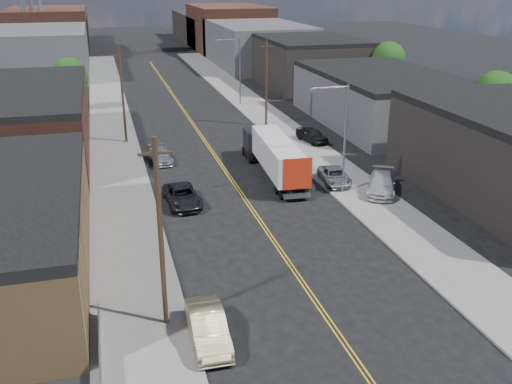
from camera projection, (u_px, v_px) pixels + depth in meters
ground at (182, 108)px, 76.37m from camera, size 260.00×260.00×0.00m
centerline at (202, 137)px, 62.85m from camera, size 0.32×120.00×0.01m
sidewalk_left at (114, 143)px, 60.49m from camera, size 5.00×140.00×0.15m
sidewalk_right at (284, 131)px, 65.17m from camera, size 5.00×140.00×0.15m
warehouse_brown at (24, 121)px, 56.34m from camera, size 12.00×26.00×6.60m
industrial_right_b at (382, 98)px, 68.08m from camera, size 14.00×24.00×6.10m
industrial_right_c at (307, 61)px, 91.23m from camera, size 14.00×22.00×7.60m
skyline_left_a at (41, 51)px, 101.53m from camera, size 16.00×30.00×8.00m
skyline_right_a at (257, 44)px, 111.38m from camera, size 16.00×30.00×8.00m
skyline_left_b at (49, 32)px, 123.69m from camera, size 16.00×26.00×10.00m
skyline_right_b at (229, 28)px, 133.54m from camera, size 16.00×26.00×10.00m
skyline_left_c at (55, 31)px, 142.24m from camera, size 16.00×40.00×7.00m
skyline_right_c at (212, 27)px, 152.09m from camera, size 16.00×40.00×7.00m
streetlight_near at (341, 131)px, 44.80m from camera, size 3.39×0.25×9.00m
streetlight_far at (237, 66)px, 76.33m from camera, size 3.39×0.25×9.00m
utility_pole_left_near at (161, 234)px, 27.47m from camera, size 1.60×0.26×10.00m
utility_pole_left_far at (123, 95)px, 59.00m from camera, size 1.60×0.26×10.00m
utility_pole_right at (266, 83)px, 65.74m from camera, size 1.60×0.26×10.00m
tree_left_far at (70, 76)px, 73.10m from camera, size 4.35×4.20×6.97m
tree_right_near at (496, 95)px, 60.40m from camera, size 4.60×4.48×7.44m
tree_right_far at (389, 61)px, 81.91m from camera, size 4.85×4.76×7.91m
semi_truck at (272, 153)px, 50.49m from camera, size 3.03×13.84×3.58m
car_left_b at (208, 328)px, 27.67m from camera, size 1.77×4.89×1.60m
car_left_c at (182, 196)px, 44.25m from camera, size 2.76×5.40×1.46m
car_left_d at (160, 155)px, 54.43m from camera, size 2.21×4.65×1.31m
car_right_lot_a at (335, 176)px, 48.49m from camera, size 2.71×4.85×1.28m
car_right_lot_b at (382, 184)px, 46.32m from camera, size 4.46×5.73×1.55m
car_right_lot_c at (312, 135)px, 60.47m from camera, size 2.68×4.77×1.53m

